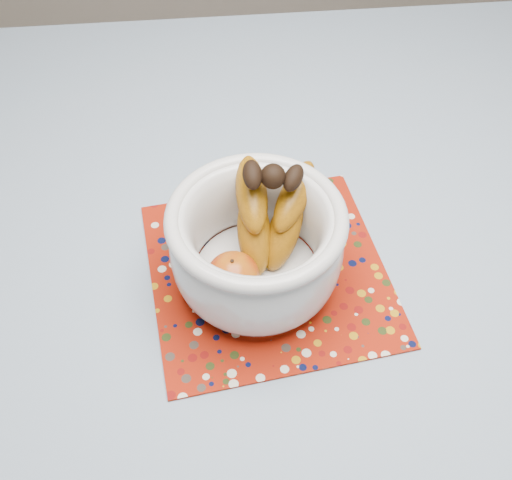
% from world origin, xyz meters
% --- Properties ---
extents(table, '(1.20, 1.20, 0.75)m').
position_xyz_m(table, '(0.00, 0.00, 0.67)').
color(table, brown).
rests_on(table, ground).
extents(tablecloth, '(1.32, 1.32, 0.01)m').
position_xyz_m(tablecloth, '(0.00, 0.00, 0.76)').
color(tablecloth, slate).
rests_on(tablecloth, table).
extents(placemat, '(0.39, 0.39, 0.00)m').
position_xyz_m(placemat, '(-0.07, -0.10, 0.76)').
color(placemat, maroon).
rests_on(placemat, tablecloth).
extents(fruit_bowl, '(0.27, 0.26, 0.19)m').
position_xyz_m(fruit_bowl, '(-0.08, -0.10, 0.85)').
color(fruit_bowl, silver).
rests_on(fruit_bowl, placemat).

